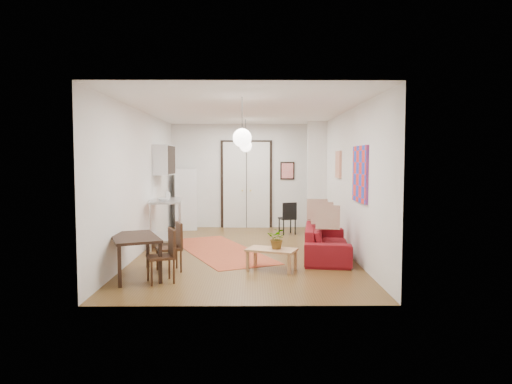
{
  "coord_description": "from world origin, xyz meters",
  "views": [
    {
      "loc": [
        0.16,
        -9.31,
        1.9
      ],
      "look_at": [
        0.24,
        -0.09,
        1.25
      ],
      "focal_mm": 32.0,
      "sensor_mm": 36.0,
      "label": 1
    }
  ],
  "objects_px": {
    "dining_chair_far": "(162,251)",
    "sofa": "(327,241)",
    "coffee_table": "(272,252)",
    "kitchen_counter": "(166,215)",
    "fridge": "(186,199)",
    "dining_table": "(134,241)",
    "dining_chair_near": "(170,243)",
    "black_side_chair": "(287,215)"
  },
  "relations": [
    {
      "from": "coffee_table",
      "to": "kitchen_counter",
      "type": "bearing_deg",
      "value": 134.52
    },
    {
      "from": "coffee_table",
      "to": "kitchen_counter",
      "type": "xyz_separation_m",
      "value": [
        -2.24,
        2.28,
        0.36
      ]
    },
    {
      "from": "sofa",
      "to": "dining_chair_near",
      "type": "bearing_deg",
      "value": 117.81
    },
    {
      "from": "dining_chair_far",
      "to": "sofa",
      "type": "bearing_deg",
      "value": 98.62
    },
    {
      "from": "fridge",
      "to": "dining_chair_far",
      "type": "height_order",
      "value": "fridge"
    },
    {
      "from": "dining_chair_near",
      "to": "fridge",
      "type": "bearing_deg",
      "value": 162.34
    },
    {
      "from": "dining_chair_near",
      "to": "dining_table",
      "type": "bearing_deg",
      "value": -71.19
    },
    {
      "from": "sofa",
      "to": "coffee_table",
      "type": "xyz_separation_m",
      "value": [
        -1.13,
        -1.03,
        0.01
      ]
    },
    {
      "from": "sofa",
      "to": "dining_chair_near",
      "type": "height_order",
      "value": "dining_chair_near"
    },
    {
      "from": "sofa",
      "to": "kitchen_counter",
      "type": "relative_size",
      "value": 1.5
    },
    {
      "from": "sofa",
      "to": "fridge",
      "type": "distance_m",
      "value": 4.95
    },
    {
      "from": "kitchen_counter",
      "to": "dining_table",
      "type": "relative_size",
      "value": 1.03
    },
    {
      "from": "coffee_table",
      "to": "dining_table",
      "type": "xyz_separation_m",
      "value": [
        -2.24,
        -0.43,
        0.27
      ]
    },
    {
      "from": "dining_chair_far",
      "to": "black_side_chair",
      "type": "distance_m",
      "value": 5.17
    },
    {
      "from": "dining_table",
      "to": "black_side_chair",
      "type": "relative_size",
      "value": 1.67
    },
    {
      "from": "coffee_table",
      "to": "dining_table",
      "type": "distance_m",
      "value": 2.3
    },
    {
      "from": "sofa",
      "to": "dining_table",
      "type": "xyz_separation_m",
      "value": [
        -3.37,
        -1.47,
        0.28
      ]
    },
    {
      "from": "kitchen_counter",
      "to": "black_side_chair",
      "type": "distance_m",
      "value": 3.26
    },
    {
      "from": "coffee_table",
      "to": "dining_chair_near",
      "type": "xyz_separation_m",
      "value": [
        -1.75,
        -0.0,
        0.15
      ]
    },
    {
      "from": "kitchen_counter",
      "to": "dining_chair_near",
      "type": "relative_size",
      "value": 1.71
    },
    {
      "from": "fridge",
      "to": "dining_table",
      "type": "xyz_separation_m",
      "value": [
        -0.09,
        -5.14,
        -0.23
      ]
    },
    {
      "from": "fridge",
      "to": "dining_chair_far",
      "type": "bearing_deg",
      "value": -93.8
    },
    {
      "from": "kitchen_counter",
      "to": "fridge",
      "type": "height_order",
      "value": "fridge"
    },
    {
      "from": "dining_table",
      "to": "black_side_chair",
      "type": "distance_m",
      "value": 5.18
    },
    {
      "from": "sofa",
      "to": "dining_chair_near",
      "type": "distance_m",
      "value": 3.06
    },
    {
      "from": "coffee_table",
      "to": "dining_chair_far",
      "type": "xyz_separation_m",
      "value": [
        -1.75,
        -0.7,
        0.15
      ]
    },
    {
      "from": "fridge",
      "to": "coffee_table",
      "type": "bearing_deg",
      "value": -73.44
    },
    {
      "from": "dining_table",
      "to": "dining_chair_far",
      "type": "relative_size",
      "value": 1.66
    },
    {
      "from": "sofa",
      "to": "dining_chair_near",
      "type": "relative_size",
      "value": 2.56
    },
    {
      "from": "coffee_table",
      "to": "kitchen_counter",
      "type": "height_order",
      "value": "kitchen_counter"
    },
    {
      "from": "dining_table",
      "to": "dining_chair_far",
      "type": "xyz_separation_m",
      "value": [
        0.49,
        -0.27,
        -0.12
      ]
    },
    {
      "from": "dining_table",
      "to": "dining_chair_far",
      "type": "height_order",
      "value": "dining_chair_far"
    },
    {
      "from": "sofa",
      "to": "black_side_chair",
      "type": "distance_m",
      "value": 2.94
    },
    {
      "from": "fridge",
      "to": "dining_table",
      "type": "height_order",
      "value": "fridge"
    },
    {
      "from": "fridge",
      "to": "dining_chair_far",
      "type": "relative_size",
      "value": 2.0
    },
    {
      "from": "coffee_table",
      "to": "kitchen_counter",
      "type": "distance_m",
      "value": 3.21
    },
    {
      "from": "dining_chair_far",
      "to": "dining_chair_near",
      "type": "bearing_deg",
      "value": 157.51
    },
    {
      "from": "sofa",
      "to": "coffee_table",
      "type": "relative_size",
      "value": 2.25
    },
    {
      "from": "sofa",
      "to": "fridge",
      "type": "relative_size",
      "value": 1.29
    },
    {
      "from": "sofa",
      "to": "dining_chair_far",
      "type": "bearing_deg",
      "value": 129.1
    },
    {
      "from": "kitchen_counter",
      "to": "fridge",
      "type": "relative_size",
      "value": 0.85
    },
    {
      "from": "black_side_chair",
      "to": "coffee_table",
      "type": "bearing_deg",
      "value": 64.92
    }
  ]
}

